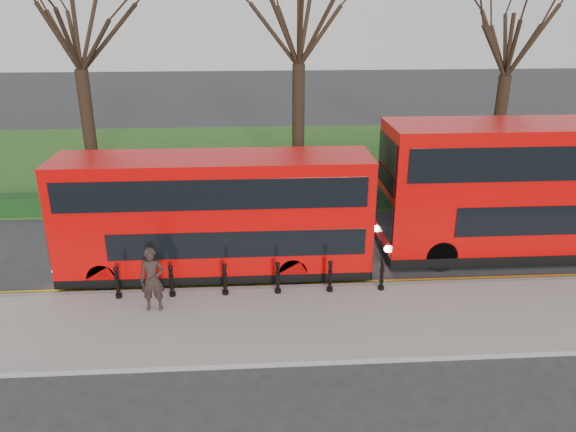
{
  "coord_description": "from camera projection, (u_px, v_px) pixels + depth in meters",
  "views": [
    {
      "loc": [
        -0.24,
        -16.9,
        8.7
      ],
      "look_at": [
        0.88,
        0.5,
        2.0
      ],
      "focal_mm": 35.0,
      "sensor_mm": 36.0,
      "label": 1
    }
  ],
  "objects": [
    {
      "name": "bus_rear",
      "position": [
        553.0,
        190.0,
        19.92
      ],
      "size": [
        12.12,
        2.78,
        4.82
      ],
      "color": "#C30605",
      "rests_on": "ground"
    },
    {
      "name": "kerb",
      "position": [
        263.0,
        290.0,
        17.92
      ],
      "size": [
        60.0,
        0.25,
        0.16
      ],
      "primitive_type": "cube",
      "color": "slate",
      "rests_on": "ground"
    },
    {
      "name": "tree_left",
      "position": [
        76.0,
        27.0,
        24.98
      ],
      "size": [
        6.72,
        6.72,
        10.5
      ],
      "color": "black",
      "rests_on": "ground"
    },
    {
      "name": "hedge",
      "position": [
        259.0,
        199.0,
        25.07
      ],
      "size": [
        60.0,
        0.9,
        0.8
      ],
      "primitive_type": "cube",
      "color": "black",
      "rests_on": "ground"
    },
    {
      "name": "tree_right",
      "position": [
        511.0,
        38.0,
        26.38
      ],
      "size": [
        6.24,
        6.24,
        9.75
      ],
      "color": "black",
      "rests_on": "ground"
    },
    {
      "name": "grass_verge",
      "position": [
        257.0,
        159.0,
        32.84
      ],
      "size": [
        60.0,
        18.0,
        0.06
      ],
      "primitive_type": "cube",
      "color": "#274D19",
      "rests_on": "ground"
    },
    {
      "name": "bus_lead",
      "position": [
        215.0,
        217.0,
        18.49
      ],
      "size": [
        10.24,
        2.35,
        4.07
      ],
      "color": "#C30605",
      "rests_on": "ground"
    },
    {
      "name": "yellow_line_outer",
      "position": [
        263.0,
        287.0,
        18.22
      ],
      "size": [
        60.0,
        0.1,
        0.01
      ],
      "primitive_type": "cube",
      "color": "yellow",
      "rests_on": "ground"
    },
    {
      "name": "pedestrian",
      "position": [
        152.0,
        280.0,
        16.3
      ],
      "size": [
        0.72,
        0.47,
        1.95
      ],
      "primitive_type": "imported",
      "rotation": [
        0.0,
        0.0,
        0.01
      ],
      "color": "black",
      "rests_on": "pavement"
    },
    {
      "name": "bollard_row",
      "position": [
        251.0,
        279.0,
        17.36
      ],
      "size": [
        8.33,
        0.15,
        1.0
      ],
      "color": "black",
      "rests_on": "pavement"
    },
    {
      "name": "tree_mid",
      "position": [
        299.0,
        21.0,
        25.49
      ],
      "size": [
        6.93,
        6.93,
        10.82
      ],
      "color": "black",
      "rests_on": "ground"
    },
    {
      "name": "ground",
      "position": [
        263.0,
        277.0,
        18.88
      ],
      "size": [
        120.0,
        120.0,
        0.0
      ],
      "primitive_type": "plane",
      "color": "#28282B",
      "rests_on": "ground"
    },
    {
      "name": "pavement",
      "position": [
        265.0,
        323.0,
        16.06
      ],
      "size": [
        60.0,
        4.0,
        0.15
      ],
      "primitive_type": "cube",
      "color": "gray",
      "rests_on": "ground"
    },
    {
      "name": "yellow_line_inner",
      "position": [
        263.0,
        284.0,
        18.41
      ],
      "size": [
        60.0,
        0.1,
        0.01
      ],
      "primitive_type": "cube",
      "color": "yellow",
      "rests_on": "ground"
    }
  ]
}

